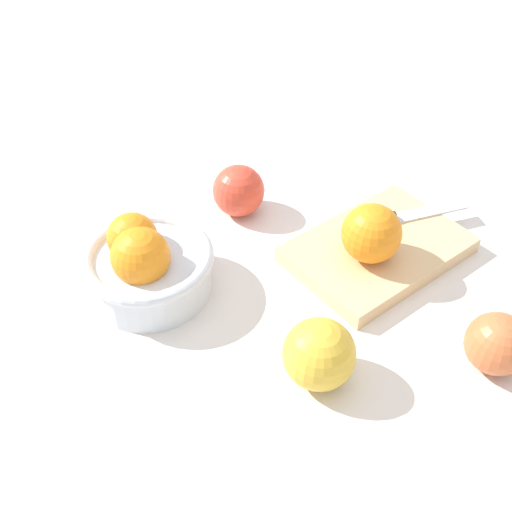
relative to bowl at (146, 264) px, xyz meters
The scene contains 8 objects.
ground_plane 0.24m from the bowl, 30.90° to the right, with size 2.40×2.40×0.00m, color silver.
bowl is the anchor object (origin of this frame).
cutting_board 0.30m from the bowl, 20.06° to the right, with size 0.23×0.15×0.02m, color #DBB77F.
orange_on_board 0.28m from the bowl, 24.23° to the right, with size 0.08×0.08×0.08m, color orange.
knife 0.35m from the bowl, 13.04° to the right, with size 0.15×0.05×0.01m.
apple_back_center 0.19m from the bowl, 23.38° to the left, with size 0.07×0.07×0.07m, color #D6422D.
apple_front_left 0.24m from the bowl, 65.71° to the right, with size 0.08×0.08×0.08m, color gold.
apple_front_right 0.41m from the bowl, 48.22° to the right, with size 0.07×0.07×0.07m, color #CC6638.
Camera 1 is at (-0.38, -0.42, 0.56)m, focal length 43.89 mm.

